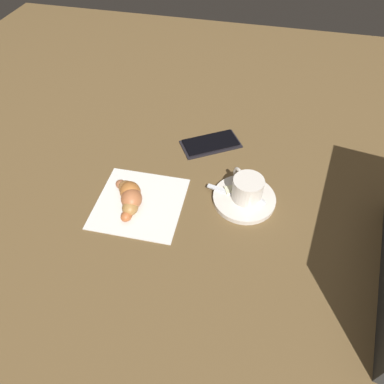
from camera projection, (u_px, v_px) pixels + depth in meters
name	position (u px, v px, depth m)	size (l,w,h in m)	color
ground_plane	(188.00, 205.00, 0.71)	(1.80, 1.80, 0.00)	brown
saucer	(244.00, 199.00, 0.71)	(0.13, 0.13, 0.01)	silver
espresso_cup	(247.00, 188.00, 0.69)	(0.07, 0.08, 0.05)	silver
teaspoon	(246.00, 198.00, 0.70)	(0.12, 0.04, 0.01)	silver
sugar_packet	(241.00, 188.00, 0.72)	(0.07, 0.02, 0.01)	beige
napkin	(140.00, 203.00, 0.71)	(0.17, 0.17, 0.00)	silver
croissant	(130.00, 196.00, 0.69)	(0.08, 0.11, 0.04)	#B55E31
cell_phone	(211.00, 143.00, 0.83)	(0.15, 0.13, 0.01)	black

